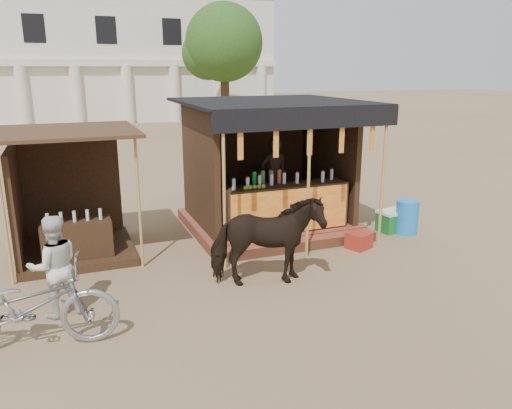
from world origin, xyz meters
name	(u,v)px	position (x,y,z in m)	size (l,w,h in m)	color
ground	(294,299)	(0.00, 0.00, 0.00)	(120.00, 120.00, 0.00)	#846B4C
main_stall	(270,183)	(1.01, 3.36, 1.03)	(3.60, 3.61, 2.78)	brown
secondary_stall	(65,212)	(-3.17, 3.24, 0.85)	(2.40, 2.40, 2.38)	#382314
cow	(267,241)	(-0.19, 0.65, 0.75)	(0.81, 1.77, 1.50)	black
motorbike	(29,306)	(-3.66, -0.02, 0.57)	(0.75, 2.16, 1.14)	#95959D
bystander	(54,266)	(-3.35, 0.79, 0.74)	(0.72, 0.56, 1.48)	silver
blue_barrel	(407,217)	(3.61, 2.00, 0.36)	(0.47, 0.47, 0.72)	blue
red_crate	(359,240)	(2.16, 1.58, 0.16)	(0.42, 0.39, 0.31)	maroon
cooler	(393,220)	(3.43, 2.25, 0.23)	(0.70, 0.53, 0.46)	#176826
background_building	(72,59)	(-2.00, 29.94, 3.98)	(26.00, 7.45, 8.18)	silver
tree	(220,46)	(5.81, 22.14, 4.63)	(4.50, 4.40, 7.00)	#382314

